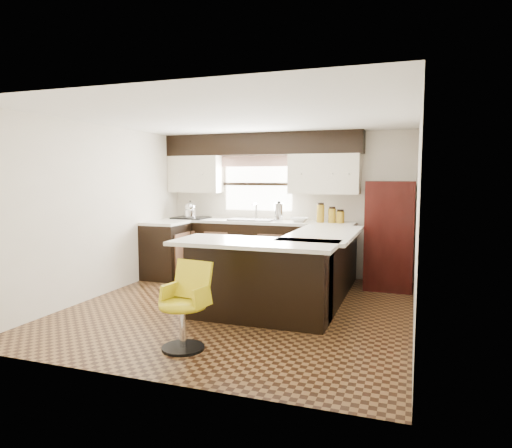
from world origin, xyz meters
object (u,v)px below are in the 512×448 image
at_px(peninsula_return, 259,282).
at_px(refrigerator, 390,235).
at_px(bar_chair, 183,307).
at_px(peninsula_long, 320,269).

relative_size(peninsula_return, refrigerator, 1.02).
relative_size(peninsula_return, bar_chair, 1.94).
xyz_separation_m(refrigerator, bar_chair, (-1.75, -3.22, -0.38)).
height_order(peninsula_long, peninsula_return, same).
height_order(peninsula_long, bar_chair, peninsula_long).
distance_m(peninsula_long, bar_chair, 2.30).
xyz_separation_m(peninsula_return, bar_chair, (-0.39, -1.14, -0.02)).
relative_size(refrigerator, bar_chair, 1.89).
relative_size(peninsula_long, bar_chair, 2.29).
height_order(peninsula_return, bar_chair, peninsula_return).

